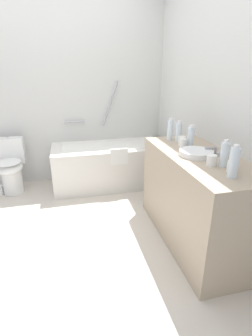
{
  "coord_description": "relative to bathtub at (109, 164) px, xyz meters",
  "views": [
    {
      "loc": [
        0.11,
        -2.19,
        1.51
      ],
      "look_at": [
        0.67,
        0.15,
        0.57
      ],
      "focal_mm": 26.95,
      "sensor_mm": 36.0,
      "label": 1
    }
  ],
  "objects": [
    {
      "name": "wall_back_tiled",
      "position": [
        -0.64,
        0.39,
        0.88
      ],
      "size": [
        3.35,
        0.1,
        2.36
      ],
      "primitive_type": "cube",
      "color": "silver",
      "rests_on": "ground_plane"
    },
    {
      "name": "sink_faucet",
      "position": [
        0.68,
        -1.42,
        0.57
      ],
      "size": [
        0.12,
        0.15,
        0.07
      ],
      "color": "#A5A5AA",
      "rests_on": "vanity_counter"
    },
    {
      "name": "sink_basin",
      "position": [
        0.51,
        -1.42,
        0.56
      ],
      "size": [
        0.28,
        0.28,
        0.05
      ],
      "primitive_type": "cylinder",
      "color": "white",
      "rests_on": "vanity_counter"
    },
    {
      "name": "drinking_glass_0",
      "position": [
        0.5,
        -1.66,
        0.58
      ],
      "size": [
        0.07,
        0.07,
        0.08
      ],
      "primitive_type": "cylinder",
      "color": "white",
      "rests_on": "vanity_counter"
    },
    {
      "name": "drinking_glass_3",
      "position": [
        0.58,
        -1.81,
        0.58
      ],
      "size": [
        0.07,
        0.07,
        0.08
      ],
      "primitive_type": "cylinder",
      "color": "white",
      "rests_on": "vanity_counter"
    },
    {
      "name": "bathtub",
      "position": [
        0.0,
        0.0,
        0.0
      ],
      "size": [
        1.49,
        0.69,
        1.38
      ],
      "color": "silver",
      "rests_on": "ground_plane"
    },
    {
      "name": "water_bottle_4",
      "position": [
        0.49,
        -0.89,
        0.64
      ],
      "size": [
        0.06,
        0.06,
        0.22
      ],
      "color": "silver",
      "rests_on": "vanity_counter"
    },
    {
      "name": "toilet",
      "position": [
        -1.27,
        0.05,
        0.04
      ],
      "size": [
        0.34,
        0.48,
        0.71
      ],
      "rotation": [
        0.0,
        0.0,
        -1.56
      ],
      "color": "white",
      "rests_on": "ground_plane"
    },
    {
      "name": "wall_right_mirror",
      "position": [
        0.89,
        -1.04,
        0.88
      ],
      "size": [
        0.1,
        3.17,
        2.36
      ],
      "primitive_type": "cube",
      "color": "silver",
      "rests_on": "ground_plane"
    },
    {
      "name": "water_bottle_3",
      "position": [
        0.54,
        -0.98,
        0.64
      ],
      "size": [
        0.06,
        0.06,
        0.21
      ],
      "color": "silver",
      "rests_on": "vanity_counter"
    },
    {
      "name": "water_bottle_1",
      "position": [
        0.58,
        -1.7,
        0.63
      ],
      "size": [
        0.06,
        0.06,
        0.2
      ],
      "color": "silver",
      "rests_on": "vanity_counter"
    },
    {
      "name": "drinking_glass_1",
      "position": [
        0.53,
        -1.1,
        0.58
      ],
      "size": [
        0.07,
        0.07,
        0.08
      ],
      "primitive_type": "cylinder",
      "color": "white",
      "rests_on": "vanity_counter"
    },
    {
      "name": "water_bottle_2",
      "position": [
        0.52,
        -1.89,
        0.64
      ],
      "size": [
        0.06,
        0.06,
        0.23
      ],
      "color": "silver",
      "rests_on": "vanity_counter"
    },
    {
      "name": "vanity_counter",
      "position": [
        0.56,
        -1.41,
        0.12
      ],
      "size": [
        0.56,
        1.34,
        0.84
      ],
      "primitive_type": "cube",
      "color": "tan",
      "rests_on": "ground_plane"
    },
    {
      "name": "water_bottle_0",
      "position": [
        0.57,
        -1.18,
        0.63
      ],
      "size": [
        0.06,
        0.06,
        0.21
      ],
      "color": "silver",
      "rests_on": "vanity_counter"
    },
    {
      "name": "ground_plane",
      "position": [
        -0.64,
        -1.04,
        -0.3
      ],
      "size": [
        3.95,
        3.95,
        0.0
      ],
      "primitive_type": "plane",
      "color": "beige"
    },
    {
      "name": "drinking_glass_2",
      "position": [
        0.5,
        -1.19,
        0.58
      ],
      "size": [
        0.06,
        0.06,
        0.09
      ],
      "primitive_type": "cylinder",
      "color": "white",
      "rests_on": "vanity_counter"
    }
  ]
}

